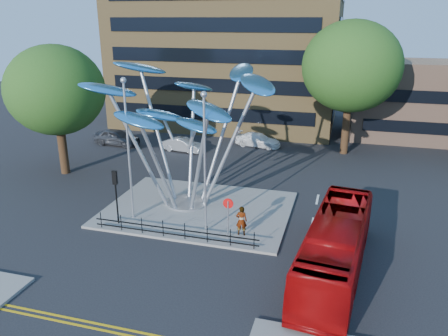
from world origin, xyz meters
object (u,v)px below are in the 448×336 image
(street_lamp_right, at_px, (205,151))
(tree_left, at_px, (56,91))
(leaf_sculpture, at_px, (184,105))
(pedestrian, at_px, (241,221))
(traffic_light_island, at_px, (115,186))
(street_lamp_left, at_px, (128,138))
(no_entry_sign_island, at_px, (228,211))
(parked_car_left, at_px, (117,137))
(parked_car_right, at_px, (258,140))
(parked_car_mid, at_px, (183,145))
(red_bus, at_px, (336,246))
(tree_right, at_px, (352,67))

(street_lamp_right, bearing_deg, tree_left, 154.23)
(leaf_sculpture, relative_size, pedestrian, 7.08)
(tree_left, height_order, traffic_light_island, tree_left)
(street_lamp_left, distance_m, no_entry_sign_island, 7.47)
(tree_left, relative_size, parked_car_left, 2.19)
(traffic_light_island, bearing_deg, parked_car_right, 76.46)
(tree_left, xyz_separation_m, leaf_sculpture, (11.93, -3.32, 0.08))
(parked_car_left, distance_m, parked_car_right, 14.16)
(no_entry_sign_island, height_order, parked_car_mid, no_entry_sign_island)
(street_lamp_left, distance_m, red_bus, 13.39)
(tree_right, relative_size, street_lamp_left, 1.38)
(leaf_sculpture, height_order, pedestrian, leaf_sculpture)
(traffic_light_island, xyz_separation_m, parked_car_left, (-9.05, 16.20, -1.81))
(tree_left, distance_m, parked_car_right, 19.25)
(street_lamp_right, relative_size, red_bus, 0.77)
(tree_left, bearing_deg, street_lamp_right, -25.77)
(red_bus, xyz_separation_m, pedestrian, (-5.37, 2.42, -0.45))
(pedestrian, bearing_deg, traffic_light_island, -3.63)
(tree_left, height_order, pedestrian, tree_left)
(no_entry_sign_island, distance_m, parked_car_mid, 18.22)
(leaf_sculpture, height_order, parked_car_right, leaf_sculpture)
(parked_car_mid, relative_size, parked_car_right, 0.87)
(tree_left, height_order, parked_car_mid, tree_left)
(leaf_sculpture, height_order, red_bus, leaf_sculpture)
(no_entry_sign_island, bearing_deg, tree_left, 154.93)
(leaf_sculpture, bearing_deg, traffic_light_island, -125.04)
(red_bus, bearing_deg, leaf_sculpture, 155.48)
(tree_left, xyz_separation_m, parked_car_right, (13.71, 12.05, -6.14))
(street_lamp_left, xyz_separation_m, parked_car_mid, (-2.31, 14.92, -4.70))
(street_lamp_right, relative_size, traffic_light_island, 2.42)
(tree_left, distance_m, street_lamp_left, 11.60)
(street_lamp_left, bearing_deg, street_lamp_right, -5.71)
(no_entry_sign_island, xyz_separation_m, parked_car_left, (-16.05, 16.19, -1.01))
(traffic_light_island, xyz_separation_m, no_entry_sign_island, (7.00, 0.02, -0.80))
(traffic_light_island, xyz_separation_m, pedestrian, (7.64, 0.61, -1.57))
(tree_right, distance_m, parked_car_left, 23.44)
(traffic_light_island, relative_size, parked_car_mid, 0.86)
(no_entry_sign_island, xyz_separation_m, red_bus, (6.01, -1.83, -0.32))
(no_entry_sign_island, bearing_deg, parked_car_left, 134.76)
(tree_right, height_order, parked_car_mid, tree_right)
(street_lamp_right, bearing_deg, parked_car_right, 92.38)
(traffic_light_island, height_order, parked_car_left, traffic_light_island)
(red_bus, bearing_deg, no_entry_sign_island, 169.27)
(no_entry_sign_island, xyz_separation_m, parked_car_mid, (-8.81, 15.90, -1.16))
(parked_car_right, bearing_deg, leaf_sculpture, -178.20)
(traffic_light_island, bearing_deg, street_lamp_right, 5.19)
(pedestrian, bearing_deg, street_lamp_right, -5.30)
(street_lamp_left, xyz_separation_m, parked_car_left, (-9.55, 15.20, -4.55))
(tree_right, distance_m, tree_left, 25.09)
(street_lamp_left, bearing_deg, parked_car_right, 77.22)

